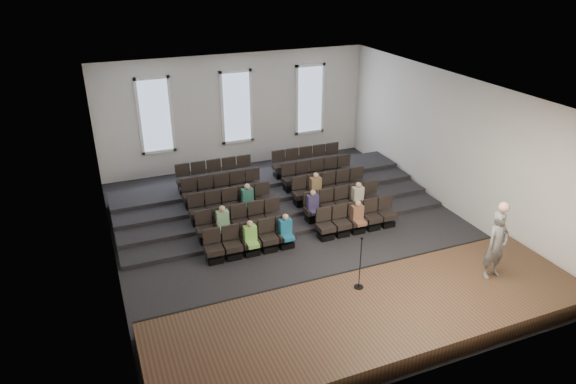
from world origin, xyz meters
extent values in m
plane|color=black|center=(0.00, 0.00, 0.00)|extent=(14.00, 14.00, 0.00)
cube|color=white|center=(0.00, 0.00, 5.01)|extent=(12.00, 14.00, 0.02)
cube|color=silver|center=(0.00, 7.02, 2.50)|extent=(12.00, 0.04, 5.00)
cube|color=silver|center=(0.00, -7.02, 2.50)|extent=(12.00, 0.04, 5.00)
cube|color=silver|center=(-6.02, 0.00, 2.50)|extent=(0.04, 14.00, 5.00)
cube|color=silver|center=(6.02, 0.00, 2.50)|extent=(0.04, 14.00, 5.00)
cube|color=#452D1D|center=(0.00, -5.10, 0.25)|extent=(11.80, 3.60, 0.50)
cube|color=black|center=(0.00, -3.33, 0.25)|extent=(11.80, 0.06, 0.52)
cube|color=black|center=(0.00, 2.33, 0.07)|extent=(11.80, 4.80, 0.15)
cube|color=black|center=(0.00, 2.85, 0.15)|extent=(11.80, 3.75, 0.30)
cube|color=black|center=(0.00, 3.38, 0.22)|extent=(11.80, 2.70, 0.45)
cube|color=black|center=(0.00, 3.90, 0.30)|extent=(11.80, 1.65, 0.60)
cube|color=black|center=(-3.13, -0.60, 0.10)|extent=(0.47, 0.43, 0.20)
cube|color=black|center=(-3.13, -0.60, 0.41)|extent=(0.55, 0.50, 0.19)
cube|color=black|center=(-3.13, -0.39, 0.82)|extent=(0.55, 0.08, 0.50)
cube|color=black|center=(-2.53, -0.60, 0.10)|extent=(0.47, 0.43, 0.20)
cube|color=black|center=(-2.53, -0.60, 0.41)|extent=(0.55, 0.50, 0.19)
cube|color=black|center=(-2.53, -0.39, 0.82)|extent=(0.55, 0.08, 0.50)
cube|color=black|center=(-1.93, -0.60, 0.10)|extent=(0.47, 0.43, 0.20)
cube|color=black|center=(-1.93, -0.60, 0.41)|extent=(0.55, 0.50, 0.19)
cube|color=black|center=(-1.93, -0.39, 0.82)|extent=(0.55, 0.08, 0.50)
cube|color=black|center=(-1.33, -0.60, 0.10)|extent=(0.47, 0.43, 0.20)
cube|color=black|center=(-1.33, -0.60, 0.41)|extent=(0.55, 0.50, 0.19)
cube|color=black|center=(-1.33, -0.39, 0.82)|extent=(0.55, 0.08, 0.50)
cube|color=black|center=(-0.73, -0.60, 0.10)|extent=(0.47, 0.43, 0.20)
cube|color=black|center=(-0.73, -0.60, 0.41)|extent=(0.55, 0.50, 0.19)
cube|color=black|center=(-0.73, -0.39, 0.82)|extent=(0.55, 0.08, 0.50)
cube|color=black|center=(0.73, -0.60, 0.10)|extent=(0.47, 0.43, 0.20)
cube|color=black|center=(0.73, -0.60, 0.41)|extent=(0.55, 0.50, 0.19)
cube|color=black|center=(0.73, -0.39, 0.82)|extent=(0.55, 0.08, 0.50)
cube|color=black|center=(1.33, -0.60, 0.10)|extent=(0.47, 0.43, 0.20)
cube|color=black|center=(1.33, -0.60, 0.41)|extent=(0.55, 0.50, 0.19)
cube|color=black|center=(1.33, -0.39, 0.82)|extent=(0.55, 0.08, 0.50)
cube|color=black|center=(1.93, -0.60, 0.10)|extent=(0.47, 0.43, 0.20)
cube|color=black|center=(1.93, -0.60, 0.41)|extent=(0.55, 0.50, 0.19)
cube|color=black|center=(1.93, -0.39, 0.82)|extent=(0.55, 0.08, 0.50)
cube|color=black|center=(2.53, -0.60, 0.10)|extent=(0.47, 0.43, 0.20)
cube|color=black|center=(2.53, -0.60, 0.41)|extent=(0.55, 0.50, 0.19)
cube|color=black|center=(2.53, -0.39, 0.82)|extent=(0.55, 0.08, 0.50)
cube|color=black|center=(3.13, -0.60, 0.10)|extent=(0.47, 0.43, 0.20)
cube|color=black|center=(3.13, -0.60, 0.41)|extent=(0.55, 0.50, 0.19)
cube|color=black|center=(3.13, -0.39, 0.82)|extent=(0.55, 0.08, 0.50)
cube|color=black|center=(-3.13, 0.45, 0.25)|extent=(0.47, 0.43, 0.20)
cube|color=black|center=(-3.13, 0.45, 0.56)|extent=(0.55, 0.50, 0.19)
cube|color=black|center=(-3.13, 0.66, 0.97)|extent=(0.55, 0.08, 0.50)
cube|color=black|center=(-2.53, 0.45, 0.25)|extent=(0.47, 0.43, 0.20)
cube|color=black|center=(-2.53, 0.45, 0.56)|extent=(0.55, 0.50, 0.19)
cube|color=black|center=(-2.53, 0.66, 0.97)|extent=(0.55, 0.08, 0.50)
cube|color=black|center=(-1.93, 0.45, 0.25)|extent=(0.47, 0.43, 0.20)
cube|color=black|center=(-1.93, 0.45, 0.56)|extent=(0.55, 0.50, 0.19)
cube|color=black|center=(-1.93, 0.66, 0.97)|extent=(0.55, 0.08, 0.50)
cube|color=black|center=(-1.33, 0.45, 0.25)|extent=(0.47, 0.43, 0.20)
cube|color=black|center=(-1.33, 0.45, 0.56)|extent=(0.55, 0.50, 0.19)
cube|color=black|center=(-1.33, 0.66, 0.97)|extent=(0.55, 0.08, 0.50)
cube|color=black|center=(-0.73, 0.45, 0.25)|extent=(0.47, 0.43, 0.20)
cube|color=black|center=(-0.73, 0.45, 0.56)|extent=(0.55, 0.50, 0.19)
cube|color=black|center=(-0.73, 0.66, 0.97)|extent=(0.55, 0.08, 0.50)
cube|color=black|center=(0.73, 0.45, 0.25)|extent=(0.47, 0.43, 0.20)
cube|color=black|center=(0.73, 0.45, 0.56)|extent=(0.55, 0.50, 0.19)
cube|color=black|center=(0.73, 0.66, 0.97)|extent=(0.55, 0.08, 0.50)
cube|color=black|center=(1.33, 0.45, 0.25)|extent=(0.47, 0.43, 0.20)
cube|color=black|center=(1.33, 0.45, 0.56)|extent=(0.55, 0.50, 0.19)
cube|color=black|center=(1.33, 0.66, 0.97)|extent=(0.55, 0.08, 0.50)
cube|color=black|center=(1.93, 0.45, 0.25)|extent=(0.47, 0.43, 0.20)
cube|color=black|center=(1.93, 0.45, 0.56)|extent=(0.55, 0.50, 0.19)
cube|color=black|center=(1.93, 0.66, 0.97)|extent=(0.55, 0.08, 0.50)
cube|color=black|center=(2.53, 0.45, 0.25)|extent=(0.47, 0.43, 0.20)
cube|color=black|center=(2.53, 0.45, 0.56)|extent=(0.55, 0.50, 0.19)
cube|color=black|center=(2.53, 0.66, 0.97)|extent=(0.55, 0.08, 0.50)
cube|color=black|center=(3.13, 0.45, 0.25)|extent=(0.47, 0.43, 0.20)
cube|color=black|center=(3.13, 0.45, 0.56)|extent=(0.55, 0.50, 0.19)
cube|color=black|center=(3.13, 0.66, 0.97)|extent=(0.55, 0.08, 0.50)
cube|color=black|center=(-3.13, 1.50, 0.40)|extent=(0.47, 0.42, 0.20)
cube|color=black|center=(-3.13, 1.50, 0.71)|extent=(0.55, 0.50, 0.19)
cube|color=black|center=(-3.13, 1.71, 1.12)|extent=(0.55, 0.08, 0.50)
cube|color=black|center=(-2.53, 1.50, 0.40)|extent=(0.47, 0.42, 0.20)
cube|color=black|center=(-2.53, 1.50, 0.71)|extent=(0.55, 0.50, 0.19)
cube|color=black|center=(-2.53, 1.71, 1.12)|extent=(0.55, 0.08, 0.50)
cube|color=black|center=(-1.93, 1.50, 0.40)|extent=(0.47, 0.42, 0.20)
cube|color=black|center=(-1.93, 1.50, 0.71)|extent=(0.55, 0.50, 0.19)
cube|color=black|center=(-1.93, 1.71, 1.12)|extent=(0.55, 0.08, 0.50)
cube|color=black|center=(-1.33, 1.50, 0.40)|extent=(0.47, 0.42, 0.20)
cube|color=black|center=(-1.33, 1.50, 0.71)|extent=(0.55, 0.50, 0.19)
cube|color=black|center=(-1.33, 1.71, 1.12)|extent=(0.55, 0.08, 0.50)
cube|color=black|center=(-0.73, 1.50, 0.40)|extent=(0.47, 0.42, 0.20)
cube|color=black|center=(-0.73, 1.50, 0.71)|extent=(0.55, 0.50, 0.19)
cube|color=black|center=(-0.73, 1.71, 1.12)|extent=(0.55, 0.08, 0.50)
cube|color=black|center=(0.73, 1.50, 0.40)|extent=(0.47, 0.42, 0.20)
cube|color=black|center=(0.73, 1.50, 0.71)|extent=(0.55, 0.50, 0.19)
cube|color=black|center=(0.73, 1.71, 1.12)|extent=(0.55, 0.08, 0.50)
cube|color=black|center=(1.33, 1.50, 0.40)|extent=(0.47, 0.42, 0.20)
cube|color=black|center=(1.33, 1.50, 0.71)|extent=(0.55, 0.50, 0.19)
cube|color=black|center=(1.33, 1.71, 1.12)|extent=(0.55, 0.08, 0.50)
cube|color=black|center=(1.93, 1.50, 0.40)|extent=(0.47, 0.42, 0.20)
cube|color=black|center=(1.93, 1.50, 0.71)|extent=(0.55, 0.50, 0.19)
cube|color=black|center=(1.93, 1.71, 1.12)|extent=(0.55, 0.08, 0.50)
cube|color=black|center=(2.53, 1.50, 0.40)|extent=(0.47, 0.42, 0.20)
cube|color=black|center=(2.53, 1.50, 0.71)|extent=(0.55, 0.50, 0.19)
cube|color=black|center=(2.53, 1.71, 1.12)|extent=(0.55, 0.08, 0.50)
cube|color=black|center=(3.13, 1.50, 0.40)|extent=(0.47, 0.42, 0.20)
cube|color=black|center=(3.13, 1.50, 0.71)|extent=(0.55, 0.50, 0.19)
cube|color=black|center=(3.13, 1.71, 1.12)|extent=(0.55, 0.08, 0.50)
cube|color=black|center=(-3.13, 2.55, 0.55)|extent=(0.47, 0.42, 0.20)
cube|color=black|center=(-3.13, 2.55, 0.86)|extent=(0.55, 0.50, 0.19)
cube|color=black|center=(-3.13, 2.76, 1.27)|extent=(0.55, 0.08, 0.50)
cube|color=black|center=(-2.53, 2.55, 0.55)|extent=(0.47, 0.42, 0.20)
cube|color=black|center=(-2.53, 2.55, 0.86)|extent=(0.55, 0.50, 0.19)
cube|color=black|center=(-2.53, 2.76, 1.27)|extent=(0.55, 0.08, 0.50)
cube|color=black|center=(-1.93, 2.55, 0.55)|extent=(0.47, 0.42, 0.20)
cube|color=black|center=(-1.93, 2.55, 0.86)|extent=(0.55, 0.50, 0.19)
cube|color=black|center=(-1.93, 2.76, 1.27)|extent=(0.55, 0.08, 0.50)
cube|color=black|center=(-1.33, 2.55, 0.55)|extent=(0.47, 0.42, 0.20)
cube|color=black|center=(-1.33, 2.55, 0.86)|extent=(0.55, 0.50, 0.19)
cube|color=black|center=(-1.33, 2.76, 1.27)|extent=(0.55, 0.08, 0.50)
cube|color=black|center=(-0.73, 2.55, 0.55)|extent=(0.47, 0.42, 0.20)
cube|color=black|center=(-0.73, 2.55, 0.86)|extent=(0.55, 0.50, 0.19)
cube|color=black|center=(-0.73, 2.76, 1.27)|extent=(0.55, 0.08, 0.50)
cube|color=black|center=(0.73, 2.55, 0.55)|extent=(0.47, 0.42, 0.20)
cube|color=black|center=(0.73, 2.55, 0.86)|extent=(0.55, 0.50, 0.19)
cube|color=black|center=(0.73, 2.76, 1.27)|extent=(0.55, 0.08, 0.50)
cube|color=black|center=(1.33, 2.55, 0.55)|extent=(0.47, 0.42, 0.20)
cube|color=black|center=(1.33, 2.55, 0.86)|extent=(0.55, 0.50, 0.19)
cube|color=black|center=(1.33, 2.76, 1.27)|extent=(0.55, 0.08, 0.50)
cube|color=black|center=(1.93, 2.55, 0.55)|extent=(0.47, 0.42, 0.20)
cube|color=black|center=(1.93, 2.55, 0.86)|extent=(0.55, 0.50, 0.19)
cube|color=black|center=(1.93, 2.76, 1.27)|extent=(0.55, 0.08, 0.50)
cube|color=black|center=(2.53, 2.55, 0.55)|extent=(0.47, 0.42, 0.20)
cube|color=black|center=(2.53, 2.55, 0.86)|extent=(0.55, 0.50, 0.19)
cube|color=black|center=(2.53, 2.76, 1.27)|extent=(0.55, 0.08, 0.50)
cube|color=black|center=(3.13, 2.55, 0.55)|extent=(0.47, 0.42, 0.20)
cube|color=black|center=(3.13, 2.55, 0.86)|extent=(0.55, 0.50, 0.19)
cube|color=black|center=(3.13, 2.76, 1.27)|extent=(0.55, 0.08, 0.50)
cube|color=black|center=(-3.13, 3.60, 0.70)|extent=(0.47, 0.42, 0.20)
cube|color=black|center=(-3.13, 3.60, 1.01)|extent=(0.55, 0.50, 0.19)
cube|color=black|center=(-3.13, 3.81, 1.42)|extent=(0.55, 0.08, 0.50)
cube|color=black|center=(-2.53, 3.60, 0.70)|extent=(0.47, 0.42, 0.20)
cube|color=black|center=(-2.53, 3.60, 1.01)|extent=(0.55, 0.50, 0.19)
cube|color=black|center=(-2.53, 3.81, 1.42)|extent=(0.55, 0.08, 0.50)
cube|color=black|center=(-1.93, 3.60, 0.70)|extent=(0.47, 0.42, 0.20)
cube|color=black|center=(-1.93, 3.60, 1.01)|extent=(0.55, 0.50, 0.19)
cube|color=black|center=(-1.93, 3.81, 1.42)|extent=(0.55, 0.08, 0.50)
cube|color=black|center=(-1.33, 3.60, 0.70)|extent=(0.47, 0.42, 0.20)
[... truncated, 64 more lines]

